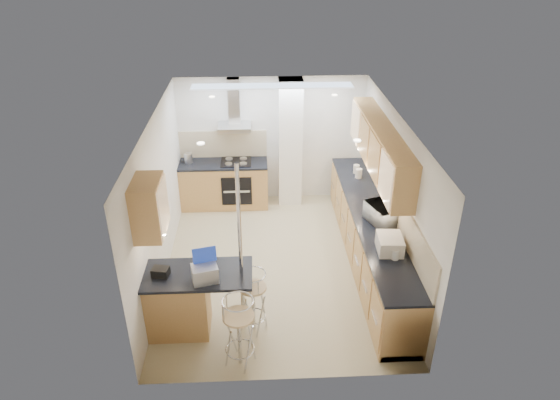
{
  "coord_description": "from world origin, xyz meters",
  "views": [
    {
      "loc": [
        -0.29,
        -6.74,
        4.87
      ],
      "look_at": [
        0.06,
        0.2,
        1.1
      ],
      "focal_mm": 32.0,
      "sensor_mm": 36.0,
      "label": 1
    }
  ],
  "objects_px": {
    "microwave": "(383,214)",
    "bar_stool_end": "(253,301)",
    "bread_bin": "(390,244)",
    "laptop": "(205,273)",
    "bar_stool_near": "(239,332)"
  },
  "relations": [
    {
      "from": "microwave",
      "to": "bar_stool_end",
      "type": "relative_size",
      "value": 0.58
    },
    {
      "from": "bread_bin",
      "to": "laptop",
      "type": "bearing_deg",
      "value": -163.4
    },
    {
      "from": "laptop",
      "to": "bread_bin",
      "type": "bearing_deg",
      "value": -0.91
    },
    {
      "from": "microwave",
      "to": "bar_stool_end",
      "type": "distance_m",
      "value": 2.4
    },
    {
      "from": "laptop",
      "to": "bread_bin",
      "type": "relative_size",
      "value": 0.75
    },
    {
      "from": "microwave",
      "to": "bread_bin",
      "type": "height_order",
      "value": "microwave"
    },
    {
      "from": "bar_stool_near",
      "to": "bread_bin",
      "type": "distance_m",
      "value": 2.4
    },
    {
      "from": "bar_stool_end",
      "to": "bread_bin",
      "type": "xyz_separation_m",
      "value": [
        1.91,
        0.46,
        0.56
      ]
    },
    {
      "from": "laptop",
      "to": "bread_bin",
      "type": "height_order",
      "value": "laptop"
    },
    {
      "from": "laptop",
      "to": "bar_stool_end",
      "type": "height_order",
      "value": "laptop"
    },
    {
      "from": "microwave",
      "to": "bar_stool_end",
      "type": "xyz_separation_m",
      "value": [
        -1.98,
        -1.21,
        -0.6
      ]
    },
    {
      "from": "microwave",
      "to": "bar_stool_near",
      "type": "bearing_deg",
      "value": 110.01
    },
    {
      "from": "bar_stool_near",
      "to": "bar_stool_end",
      "type": "xyz_separation_m",
      "value": [
        0.17,
        0.61,
        -0.03
      ]
    },
    {
      "from": "laptop",
      "to": "bread_bin",
      "type": "xyz_separation_m",
      "value": [
        2.51,
        0.58,
        -0.02
      ]
    },
    {
      "from": "microwave",
      "to": "bar_stool_near",
      "type": "xyz_separation_m",
      "value": [
        -2.16,
        -1.83,
        -0.56
      ]
    }
  ]
}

